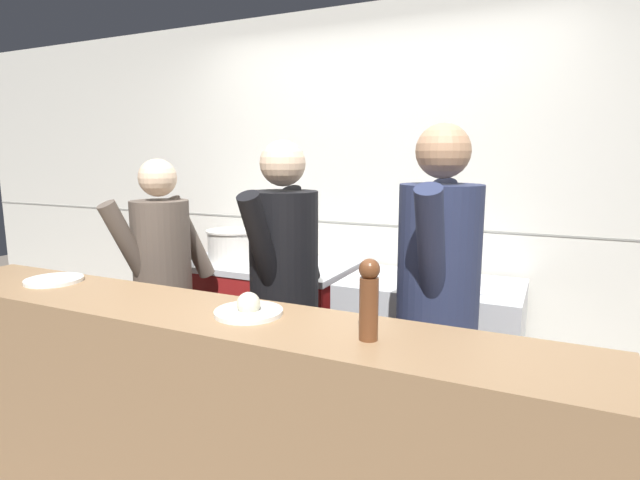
# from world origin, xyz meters

# --- Properties ---
(wall_back_tiled) EXTENTS (8.00, 0.06, 2.60)m
(wall_back_tiled) POSITION_xyz_m (0.00, 1.47, 1.30)
(wall_back_tiled) COLOR silver
(wall_back_tiled) RESTS_ON ground_plane
(oven_range) EXTENTS (1.18, 0.71, 0.90)m
(oven_range) POSITION_xyz_m (-0.60, 1.07, 0.45)
(oven_range) COLOR maroon
(oven_range) RESTS_ON ground_plane
(prep_counter) EXTENTS (1.03, 0.65, 0.88)m
(prep_counter) POSITION_xyz_m (0.54, 1.07, 0.44)
(prep_counter) COLOR #B7BABF
(prep_counter) RESTS_ON ground_plane
(pass_counter) EXTENTS (2.98, 0.45, 1.02)m
(pass_counter) POSITION_xyz_m (-0.07, -0.30, 0.51)
(pass_counter) COLOR #93704C
(pass_counter) RESTS_ON ground_plane
(stock_pot) EXTENTS (0.36, 0.36, 0.21)m
(stock_pot) POSITION_xyz_m (-0.85, 1.03, 1.01)
(stock_pot) COLOR beige
(stock_pot) RESTS_ON oven_range
(sauce_pot) EXTENTS (0.26, 0.26, 0.15)m
(sauce_pot) POSITION_xyz_m (-0.35, 1.05, 0.98)
(sauce_pot) COLOR beige
(sauce_pot) RESTS_ON oven_range
(chefs_knife) EXTENTS (0.35, 0.12, 0.02)m
(chefs_knife) POSITION_xyz_m (0.67, 0.96, 0.89)
(chefs_knife) COLOR #B7BABF
(chefs_knife) RESTS_ON prep_counter
(plated_dish_main) EXTENTS (0.26, 0.26, 0.02)m
(plated_dish_main) POSITION_xyz_m (-0.98, -0.24, 1.03)
(plated_dish_main) COLOR white
(plated_dish_main) RESTS_ON pass_counter
(plated_dish_appetiser) EXTENTS (0.26, 0.26, 0.09)m
(plated_dish_appetiser) POSITION_xyz_m (0.14, -0.27, 1.04)
(plated_dish_appetiser) COLOR white
(plated_dish_appetiser) RESTS_ON pass_counter
(pepper_mill) EXTENTS (0.07, 0.07, 0.27)m
(pepper_mill) POSITION_xyz_m (0.64, -0.32, 1.16)
(pepper_mill) COLOR brown
(pepper_mill) RESTS_ON pass_counter
(chef_head_cook) EXTENTS (0.41, 0.69, 1.60)m
(chef_head_cook) POSITION_xyz_m (-0.86, 0.35, 0.89)
(chef_head_cook) COLOR black
(chef_head_cook) RESTS_ON ground_plane
(chef_sous) EXTENTS (0.35, 0.74, 1.69)m
(chef_sous) POSITION_xyz_m (-0.05, 0.33, 0.94)
(chef_sous) COLOR black
(chef_sous) RESTS_ON ground_plane
(chef_line) EXTENTS (0.38, 0.77, 1.75)m
(chef_line) POSITION_xyz_m (0.72, 0.34, 0.97)
(chef_line) COLOR black
(chef_line) RESTS_ON ground_plane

